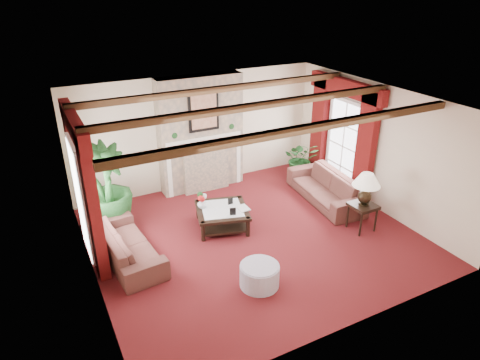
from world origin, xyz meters
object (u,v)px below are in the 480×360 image
sofa_right (326,183)px  side_table (362,217)px  coffee_table (222,218)px  ottoman (259,275)px  sofa_left (127,240)px  potted_palm (109,204)px

sofa_right → side_table: (-0.13, -1.35, -0.14)m
coffee_table → ottoman: bearing=-80.8°
coffee_table → sofa_left: bearing=-157.8°
potted_palm → coffee_table: (2.00, -1.10, -0.28)m
potted_palm → coffee_table: size_ratio=1.98×
sofa_right → coffee_table: sofa_right is taller
potted_palm → side_table: 5.10m
potted_palm → ottoman: 3.54m
side_table → ottoman: side_table is taller
sofa_right → potted_palm: 4.72m
sofa_right → coffee_table: (-2.59, 0.03, -0.22)m
potted_palm → sofa_left: bearing=-88.8°
coffee_table → ottoman: (-0.24, -1.95, -0.02)m
side_table → potted_palm: bearing=150.9°
sofa_right → side_table: 1.36m
potted_palm → ottoman: potted_palm is taller
potted_palm → side_table: bearing=-29.1°
potted_palm → ottoman: bearing=-60.1°
coffee_table → ottoman: 1.97m
coffee_table → potted_palm: bearing=167.3°
sofa_right → coffee_table: 2.60m
potted_palm → coffee_table: potted_palm is taller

